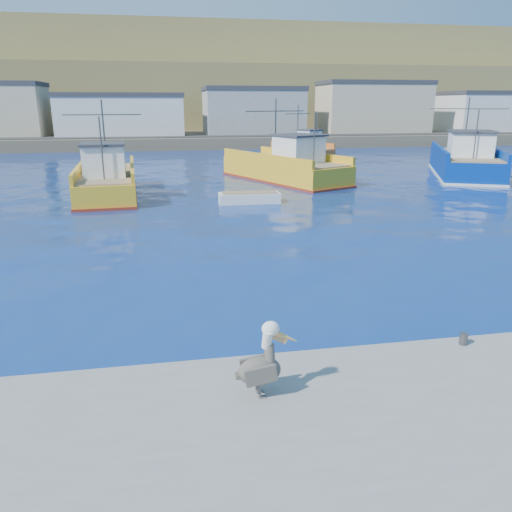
# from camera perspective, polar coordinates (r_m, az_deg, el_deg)

# --- Properties ---
(ground) EXTENTS (260.00, 260.00, 0.00)m
(ground) POSITION_cam_1_polar(r_m,az_deg,el_deg) (15.44, 5.98, -6.91)
(ground) COLOR navy
(ground) RESTS_ON ground
(dock_bollards) EXTENTS (36.20, 0.20, 0.30)m
(dock_bollards) POSITION_cam_1_polar(r_m,az_deg,el_deg) (12.48, 13.15, -10.09)
(dock_bollards) COLOR #4C4C4C
(dock_bollards) RESTS_ON dock
(far_shore) EXTENTS (200.00, 81.00, 24.00)m
(far_shore) POSITION_cam_1_polar(r_m,az_deg,el_deg) (122.82, -8.82, 18.15)
(far_shore) COLOR brown
(far_shore) RESTS_ON ground
(trawler_yellow_a) EXTENTS (5.31, 11.82, 6.55)m
(trawler_yellow_a) POSITION_cam_1_polar(r_m,az_deg,el_deg) (36.85, -16.66, 8.26)
(trawler_yellow_a) COLOR gold
(trawler_yellow_a) RESTS_ON ground
(trawler_yellow_b) EXTENTS (9.21, 13.41, 6.70)m
(trawler_yellow_b) POSITION_cam_1_polar(r_m,az_deg,el_deg) (42.38, 3.46, 10.08)
(trawler_yellow_b) COLOR gold
(trawler_yellow_b) RESTS_ON ground
(trawler_blue) EXTENTS (10.11, 14.66, 6.85)m
(trawler_blue) POSITION_cam_1_polar(r_m,az_deg,el_deg) (49.37, 22.78, 9.87)
(trawler_blue) COLOR navy
(trawler_blue) RESTS_ON ground
(boat_orange) EXTENTS (6.65, 8.46, 6.04)m
(boat_orange) POSITION_cam_1_polar(r_m,az_deg,el_deg) (61.72, 5.47, 12.13)
(boat_orange) COLOR #CE6021
(boat_orange) RESTS_ON ground
(skiff_mid) EXTENTS (4.00, 1.50, 0.86)m
(skiff_mid) POSITION_cam_1_polar(r_m,az_deg,el_deg) (32.82, -0.76, 6.58)
(skiff_mid) COLOR silver
(skiff_mid) RESTS_ON ground
(skiff_far) EXTENTS (2.29, 3.66, 0.75)m
(skiff_far) POSITION_cam_1_polar(r_m,az_deg,el_deg) (62.31, 22.59, 10.25)
(skiff_far) COLOR silver
(skiff_far) RESTS_ON ground
(pelican) EXTENTS (1.32, 0.57, 1.63)m
(pelican) POSITION_cam_1_polar(r_m,az_deg,el_deg) (10.31, 0.67, -12.30)
(pelican) COLOR #595451
(pelican) RESTS_ON dock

